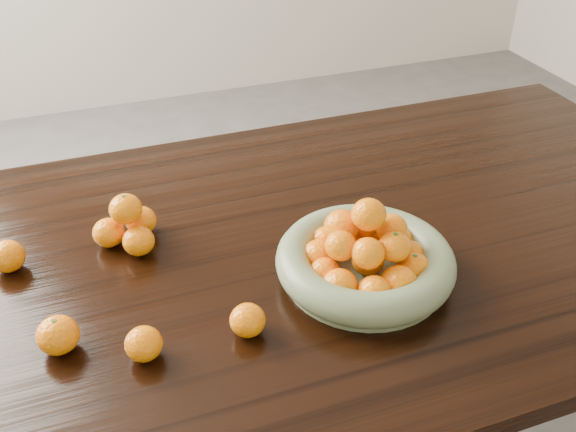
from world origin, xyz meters
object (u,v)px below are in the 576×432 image
object	(u,v)px
orange_pyramid	(128,225)
loose_orange_0	(58,335)
dining_table	(282,280)
fruit_bowl	(366,259)

from	to	relation	value
orange_pyramid	loose_orange_0	size ratio (longest dim) A/B	1.92
dining_table	loose_orange_0	size ratio (longest dim) A/B	29.95
orange_pyramid	loose_orange_0	xyz separation A→B (m)	(-0.15, -0.25, -0.01)
fruit_bowl	orange_pyramid	xyz separation A→B (m)	(-0.39, 0.25, -0.00)
loose_orange_0	dining_table	bearing A→B (deg)	18.64
orange_pyramid	dining_table	bearing A→B (deg)	-21.12
dining_table	loose_orange_0	world-z (taller)	loose_orange_0
fruit_bowl	loose_orange_0	bearing A→B (deg)	179.92
dining_table	fruit_bowl	bearing A→B (deg)	-52.64
orange_pyramid	loose_orange_0	world-z (taller)	orange_pyramid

